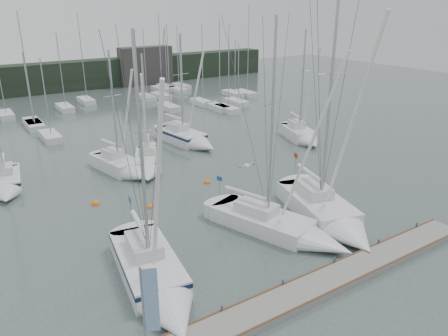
% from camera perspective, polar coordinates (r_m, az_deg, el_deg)
% --- Properties ---
extents(ground, '(160.00, 160.00, 0.00)m').
position_cam_1_polar(ground, '(28.93, 5.47, -10.32)').
color(ground, '#485856').
rests_on(ground, ground).
extents(dock, '(24.00, 2.00, 0.40)m').
position_cam_1_polar(dock, '(25.78, 12.59, -14.59)').
color(dock, slate).
rests_on(dock, ground).
extents(far_treeline, '(90.00, 4.00, 5.00)m').
position_cam_1_polar(far_treeline, '(83.59, -22.27, 10.84)').
color(far_treeline, black).
rests_on(far_treeline, ground).
extents(far_building_right, '(10.00, 3.00, 7.00)m').
position_cam_1_polar(far_building_right, '(86.78, -10.17, 13.03)').
color(far_building_right, '#393735').
rests_on(far_building_right, ground).
extents(mast_forest, '(52.57, 25.15, 14.89)m').
position_cam_1_polar(mast_forest, '(66.82, -14.34, 7.76)').
color(mast_forest, silver).
rests_on(mast_forest, ground).
extents(sailboat_near_left, '(4.60, 10.71, 14.85)m').
position_cam_1_polar(sailboat_near_left, '(24.89, -8.79, -14.53)').
color(sailboat_near_left, silver).
rests_on(sailboat_near_left, ground).
extents(sailboat_near_center, '(6.16, 10.71, 15.31)m').
position_cam_1_polar(sailboat_near_center, '(30.04, 8.65, -8.08)').
color(sailboat_near_center, silver).
rests_on(sailboat_near_center, ground).
extents(sailboat_near_right, '(5.91, 10.94, 17.75)m').
position_cam_1_polar(sailboat_near_right, '(32.00, 13.96, -6.34)').
color(sailboat_near_right, silver).
rests_on(sailboat_near_right, ground).
extents(sailboat_mid_a, '(3.33, 6.99, 11.54)m').
position_cam_1_polar(sailboat_mid_a, '(40.83, -26.58, -2.03)').
color(sailboat_mid_a, silver).
rests_on(sailboat_mid_a, ground).
extents(sailboat_mid_b, '(3.99, 7.72, 11.91)m').
position_cam_1_polar(sailboat_mid_b, '(41.32, -12.82, 0.02)').
color(sailboat_mid_b, silver).
rests_on(sailboat_mid_b, ground).
extents(sailboat_mid_c, '(5.42, 7.98, 11.43)m').
position_cam_1_polar(sailboat_mid_c, '(41.59, -9.85, 0.37)').
color(sailboat_mid_c, silver).
rests_on(sailboat_mid_c, ground).
extents(sailboat_mid_d, '(4.13, 9.28, 12.80)m').
position_cam_1_polar(sailboat_mid_d, '(48.75, -4.54, 3.78)').
color(sailboat_mid_d, silver).
rests_on(sailboat_mid_d, ground).
extents(sailboat_mid_e, '(4.63, 7.74, 13.00)m').
position_cam_1_polar(sailboat_mid_e, '(50.53, 10.29, 4.07)').
color(sailboat_mid_e, silver).
rests_on(sailboat_mid_e, ground).
extents(buoy_a, '(0.54, 0.54, 0.54)m').
position_cam_1_polar(buoy_a, '(34.53, -9.64, -5.06)').
color(buoy_a, orange).
rests_on(buoy_a, ground).
extents(buoy_b, '(0.62, 0.62, 0.62)m').
position_cam_1_polar(buoy_b, '(38.54, -2.21, -1.93)').
color(buoy_b, orange).
rests_on(buoy_b, ground).
extents(buoy_c, '(0.69, 0.69, 0.69)m').
position_cam_1_polar(buoy_c, '(36.00, -16.41, -4.55)').
color(buoy_c, orange).
rests_on(buoy_c, ground).
extents(dock_banner, '(0.66, 0.33, 4.68)m').
position_cam_1_polar(dock_banner, '(19.21, -9.85, -17.31)').
color(dock_banner, '#999BA0').
rests_on(dock_banner, dock).
extents(seagull, '(0.98, 0.44, 0.19)m').
position_cam_1_polar(seagull, '(24.74, 3.00, 0.36)').
color(seagull, white).
rests_on(seagull, ground).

